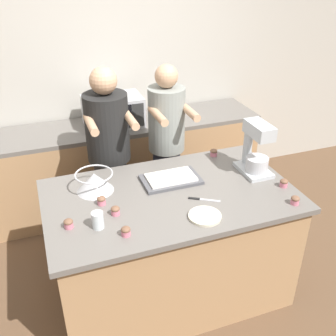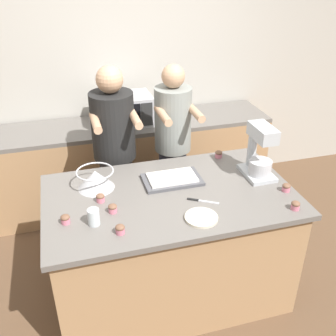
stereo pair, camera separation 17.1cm
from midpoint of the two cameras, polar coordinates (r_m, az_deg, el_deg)
The scene contains 20 objects.
ground_plane at distance 3.36m, azimuth 1.78°, elevation -17.13°, with size 16.00×16.00×0.00m, color brown.
back_wall at distance 4.14m, azimuth -5.31°, elevation 14.02°, with size 10.00×0.06×2.70m.
island_counter at distance 3.04m, azimuth 1.91°, elevation -11.08°, with size 1.75×1.03×0.92m.
back_counter at distance 4.15m, azimuth -3.82°, elevation 0.79°, with size 2.80×0.60×0.91m.
person_left at distance 3.38m, azimuth -6.23°, elevation 1.51°, with size 0.37×0.52×1.65m.
person_right at distance 3.49m, azimuth 2.11°, elevation 2.52°, with size 0.33×0.50×1.63m.
stand_mixer at distance 3.00m, azimuth 14.71°, elevation 1.94°, with size 0.20×0.30×0.41m.
mixing_bowl at distance 2.82m, azimuth -8.78°, elevation -1.57°, with size 0.27×0.27×0.14m.
baking_tray at distance 2.90m, azimuth 2.29°, elevation -1.64°, with size 0.43×0.26×0.04m.
microwave_oven at distance 3.88m, azimuth -5.34°, elevation 8.38°, with size 0.56×0.37×0.29m.
drinking_glass at distance 2.47m, azimuth -8.78°, elevation -7.09°, with size 0.07×0.07×0.11m.
small_plate at distance 2.53m, azimuth 6.80°, elevation -7.21°, with size 0.21×0.21×0.02m.
knife at distance 2.70m, azimuth 6.60°, elevation -4.79°, with size 0.20×0.13×0.01m.
cupcake_0 at distance 2.39m, azimuth -4.92°, elevation -8.87°, with size 0.06×0.06×0.06m.
cupcake_1 at distance 2.92m, azimuth 18.41°, elevation -2.71°, with size 0.06×0.06×0.06m.
cupcake_2 at distance 2.58m, azimuth -6.15°, elevation -5.86°, with size 0.06×0.06×0.06m.
cupcake_3 at distance 2.69m, azimuth -8.00°, elevation -4.32°, with size 0.06×0.06×0.06m.
cupcake_4 at distance 2.53m, azimuth -12.80°, elevation -7.27°, with size 0.06×0.06×0.06m.
cupcake_5 at distance 2.75m, azimuth 19.73°, elevation -5.15°, with size 0.06×0.06×0.06m.
cupcake_6 at distance 3.26m, azimuth 8.86°, elevation 1.99°, with size 0.06×0.06×0.06m.
Camera 2 is at (-0.64, -2.23, 2.43)m, focal length 42.00 mm.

